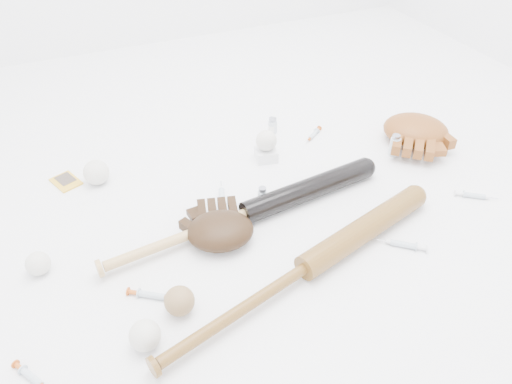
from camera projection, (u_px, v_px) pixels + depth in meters
name	position (u px, v px, depth m)	size (l,w,h in m)	color
bat_dark	(247.00, 212.00, 1.48)	(0.95, 0.07, 0.07)	black
bat_wood	(306.00, 267.00, 1.31)	(0.98, 0.07, 0.07)	brown
glove_dark	(220.00, 230.00, 1.41)	(0.23, 0.23, 0.08)	black
glove_tan	(416.00, 130.00, 1.82)	(0.28, 0.28, 0.10)	brown
trading_card	(66.00, 182.00, 1.65)	(0.07, 0.10, 0.01)	gold
pedestal	(266.00, 154.00, 1.75)	(0.07, 0.07, 0.04)	white
baseball_on_pedestal	(266.00, 141.00, 1.72)	(0.07, 0.07, 0.07)	silver
baseball_left	(38.00, 263.00, 1.32)	(0.07, 0.07, 0.07)	silver
baseball_upper	(96.00, 172.00, 1.63)	(0.08, 0.08, 0.08)	silver
baseball_mid	(145.00, 335.00, 1.14)	(0.07, 0.07, 0.07)	silver
baseball_aged	(179.00, 301.00, 1.22)	(0.08, 0.08, 0.08)	olive
syringe_0	(32.00, 377.00, 1.09)	(0.14, 0.02, 0.02)	#ADBCC6
syringe_1	(403.00, 244.00, 1.41)	(0.16, 0.03, 0.02)	#ADBCC6
syringe_2	(222.00, 197.00, 1.58)	(0.17, 0.03, 0.02)	#ADBCC6
syringe_3	(474.00, 196.00, 1.59)	(0.14, 0.03, 0.02)	#ADBCC6
syringe_4	(313.00, 135.00, 1.87)	(0.13, 0.02, 0.02)	#ADBCC6
syringe_5	(152.00, 295.00, 1.27)	(0.15, 0.03, 0.02)	#ADBCC6
vial_0	(274.00, 125.00, 1.88)	(0.02, 0.02, 0.06)	silver
vial_1	(272.00, 126.00, 1.88)	(0.03, 0.03, 0.07)	silver
vial_2	(262.00, 197.00, 1.53)	(0.03, 0.03, 0.07)	silver
vial_3	(395.00, 145.00, 1.76)	(0.03, 0.03, 0.08)	silver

